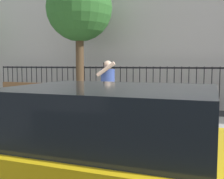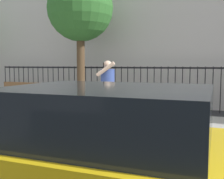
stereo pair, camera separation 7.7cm
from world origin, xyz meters
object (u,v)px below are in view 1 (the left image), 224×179
(street_tree_near, at_px, (79,9))
(pedestrian_on_phone, at_px, (108,88))
(street_bench, at_px, (26,96))
(taxi_yellow, at_px, (126,161))

(street_tree_near, bearing_deg, pedestrian_on_phone, -51.58)
(street_bench, bearing_deg, street_tree_near, 53.92)
(taxi_yellow, distance_m, street_bench, 6.90)
(pedestrian_on_phone, relative_size, street_tree_near, 0.33)
(pedestrian_on_phone, bearing_deg, street_bench, 161.86)
(taxi_yellow, bearing_deg, pedestrian_on_phone, 113.57)
(taxi_yellow, height_order, street_bench, taxi_yellow)
(taxi_yellow, relative_size, pedestrian_on_phone, 2.60)
(street_bench, bearing_deg, pedestrian_on_phone, -18.14)
(taxi_yellow, relative_size, street_tree_near, 0.87)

